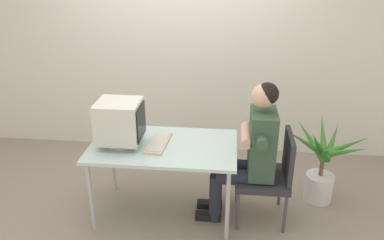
{
  "coord_description": "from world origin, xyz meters",
  "views": [
    {
      "loc": [
        0.57,
        -3.0,
        2.29
      ],
      "look_at": [
        0.25,
        0.0,
        0.97
      ],
      "focal_mm": 36.36,
      "sensor_mm": 36.0,
      "label": 1
    }
  ],
  "objects_px": {
    "desk": "(164,150)",
    "person_seated": "(251,149)",
    "keyboard": "(159,142)",
    "office_chair": "(270,173)",
    "potted_plant": "(322,165)",
    "crt_monitor": "(120,122)"
  },
  "relations": [
    {
      "from": "desk",
      "to": "person_seated",
      "type": "relative_size",
      "value": 0.98
    },
    {
      "from": "desk",
      "to": "keyboard",
      "type": "height_order",
      "value": "keyboard"
    },
    {
      "from": "person_seated",
      "to": "office_chair",
      "type": "bearing_deg",
      "value": -0.0
    },
    {
      "from": "desk",
      "to": "office_chair",
      "type": "height_order",
      "value": "office_chair"
    },
    {
      "from": "potted_plant",
      "to": "keyboard",
      "type": "bearing_deg",
      "value": -166.75
    },
    {
      "from": "desk",
      "to": "potted_plant",
      "type": "height_order",
      "value": "potted_plant"
    },
    {
      "from": "keyboard",
      "to": "crt_monitor",
      "type": "bearing_deg",
      "value": -171.56
    },
    {
      "from": "crt_monitor",
      "to": "desk",
      "type": "bearing_deg",
      "value": 5.63
    },
    {
      "from": "keyboard",
      "to": "person_seated",
      "type": "bearing_deg",
      "value": 0.84
    },
    {
      "from": "keyboard",
      "to": "person_seated",
      "type": "height_order",
      "value": "person_seated"
    },
    {
      "from": "crt_monitor",
      "to": "keyboard",
      "type": "xyz_separation_m",
      "value": [
        0.32,
        0.05,
        -0.21
      ]
    },
    {
      "from": "desk",
      "to": "potted_plant",
      "type": "distance_m",
      "value": 1.55
    },
    {
      "from": "keyboard",
      "to": "desk",
      "type": "bearing_deg",
      "value": -15.09
    },
    {
      "from": "office_chair",
      "to": "desk",
      "type": "bearing_deg",
      "value": -178.57
    },
    {
      "from": "potted_plant",
      "to": "desk",
      "type": "bearing_deg",
      "value": -165.94
    },
    {
      "from": "crt_monitor",
      "to": "person_seated",
      "type": "distance_m",
      "value": 1.16
    },
    {
      "from": "office_chair",
      "to": "person_seated",
      "type": "distance_m",
      "value": 0.29
    },
    {
      "from": "desk",
      "to": "potted_plant",
      "type": "relative_size",
      "value": 1.51
    },
    {
      "from": "person_seated",
      "to": "potted_plant",
      "type": "distance_m",
      "value": 0.86
    },
    {
      "from": "potted_plant",
      "to": "office_chair",
      "type": "bearing_deg",
      "value": -146.95
    },
    {
      "from": "desk",
      "to": "person_seated",
      "type": "xyz_separation_m",
      "value": [
        0.76,
        0.02,
        0.04
      ]
    },
    {
      "from": "desk",
      "to": "keyboard",
      "type": "relative_size",
      "value": 2.93
    }
  ]
}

